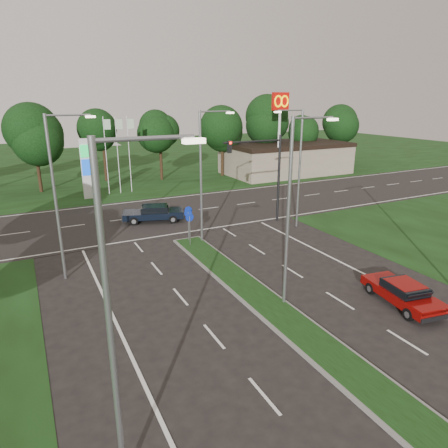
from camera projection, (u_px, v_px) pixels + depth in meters
name	position (u px, v px, depth m)	size (l,w,h in m)	color
ground	(362.00, 382.00, 14.27)	(160.00, 160.00, 0.00)	black
verge_far	(95.00, 165.00, 61.09)	(160.00, 50.00, 0.02)	black
cross_road	(157.00, 215.00, 34.70)	(160.00, 12.00, 0.02)	black
median_kerb	(295.00, 327.00, 17.66)	(2.00, 26.00, 0.12)	slate
commercial_building	(286.00, 158.00, 53.78)	(16.00, 9.00, 4.00)	gray
streetlight_median_near	(292.00, 204.00, 18.28)	(2.53, 0.22, 9.00)	gray
streetlight_median_far	(204.00, 171.00, 26.80)	(2.53, 0.22, 9.00)	gray
streetlight_left_near	(117.00, 309.00, 9.17)	(2.53, 0.22, 9.00)	gray
streetlight_left_far	(58.00, 190.00, 21.09)	(2.53, 0.22, 9.00)	gray
streetlight_right_far	(298.00, 163.00, 30.15)	(2.53, 0.22, 9.00)	gray
traffic_signal	(265.00, 166.00, 31.28)	(5.10, 0.42, 7.00)	black
median_signs	(189.00, 219.00, 27.72)	(1.16, 1.76, 2.38)	gray
gas_pylon	(91.00, 167.00, 39.81)	(5.80, 1.26, 8.00)	silver
mcdonalds_sign	(280.00, 114.00, 46.83)	(2.20, 0.47, 10.40)	silver
treeline_far	(112.00, 124.00, 46.26)	(6.00, 6.00, 9.90)	black
red_sedan	(403.00, 293.00, 19.53)	(2.41, 4.49, 1.17)	maroon
navy_sedan	(154.00, 213.00, 32.83)	(5.21, 3.33, 1.33)	black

